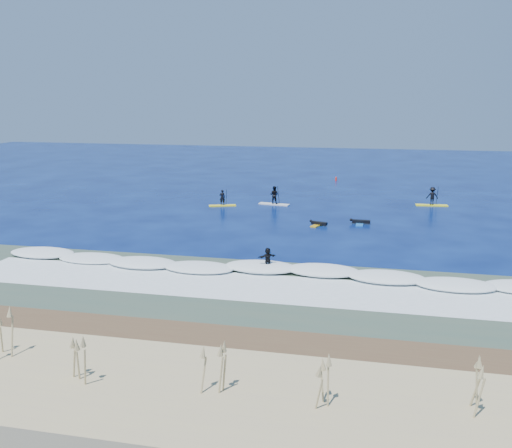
% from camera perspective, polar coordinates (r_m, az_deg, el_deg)
% --- Properties ---
extents(ground, '(160.00, 160.00, 0.00)m').
position_cam_1_polar(ground, '(46.65, 1.74, -1.11)').
color(ground, '#030E40').
rests_on(ground, ground).
extents(dune, '(90.00, 7.00, 2.00)m').
position_cam_1_polar(dune, '(22.39, -11.81, -17.52)').
color(dune, tan).
rests_on(dune, ground).
extents(wet_sand_strip, '(90.00, 5.00, 0.08)m').
position_cam_1_polar(wet_sand_strip, '(26.91, -6.96, -11.90)').
color(wet_sand_strip, brown).
rests_on(wet_sand_strip, ground).
extents(shallow_water, '(90.00, 13.00, 0.01)m').
position_cam_1_polar(shallow_water, '(33.55, -2.72, -6.71)').
color(shallow_water, '#394E3F').
rests_on(shallow_water, ground).
extents(breaking_wave, '(40.00, 6.00, 0.30)m').
position_cam_1_polar(breaking_wave, '(37.23, -1.12, -4.72)').
color(breaking_wave, white).
rests_on(breaking_wave, ground).
extents(whitewater, '(34.00, 5.00, 0.02)m').
position_cam_1_polar(whitewater, '(34.46, -2.29, -6.18)').
color(whitewater, silver).
rests_on(whitewater, ground).
extents(dune_grass, '(40.00, 4.00, 1.70)m').
position_cam_1_polar(dune_grass, '(21.52, -12.03, -13.25)').
color(dune_grass, tan).
rests_on(dune_grass, dune).
extents(sup_paddler_left, '(2.84, 1.61, 1.95)m').
position_cam_1_polar(sup_paddler_left, '(58.83, -3.39, 2.39)').
color(sup_paddler_left, yellow).
rests_on(sup_paddler_left, ground).
extents(sup_paddler_center, '(3.32, 1.35, 2.26)m').
position_cam_1_polar(sup_paddler_center, '(59.46, 1.83, 2.75)').
color(sup_paddler_center, white).
rests_on(sup_paddler_center, ground).
extents(sup_paddler_right, '(3.27, 1.02, 2.26)m').
position_cam_1_polar(sup_paddler_right, '(61.59, 17.20, 2.57)').
color(sup_paddler_right, yellow).
rests_on(sup_paddler_right, ground).
extents(prone_paddler_near, '(1.63, 2.15, 0.44)m').
position_cam_1_polar(prone_paddler_near, '(50.33, 6.24, 0.03)').
color(prone_paddler_near, gold).
rests_on(prone_paddler_near, ground).
extents(prone_paddler_far, '(1.82, 2.31, 0.48)m').
position_cam_1_polar(prone_paddler_far, '(51.43, 10.37, 0.19)').
color(prone_paddler_far, blue).
rests_on(prone_paddler_far, ground).
extents(wave_surfer, '(1.91, 1.61, 1.43)m').
position_cam_1_polar(wave_surfer, '(36.96, 1.17, -3.54)').
color(wave_surfer, silver).
rests_on(wave_surfer, breaking_wave).
extents(marker_buoy, '(0.26, 0.26, 0.62)m').
position_cam_1_polar(marker_buoy, '(77.06, 8.01, 4.51)').
color(marker_buoy, red).
rests_on(marker_buoy, ground).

